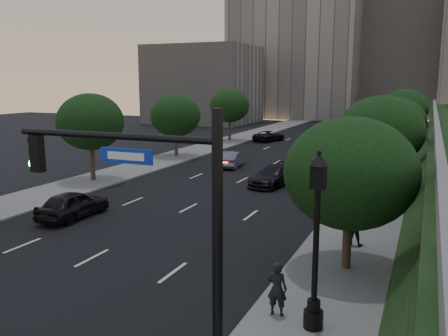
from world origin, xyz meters
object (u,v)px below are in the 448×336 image
at_px(street_lamp, 316,250).
at_px(sedan_near_right, 274,176).
at_px(sedan_far_left, 269,136).
at_px(sedan_near_left, 73,204).
at_px(sedan_mid_left, 232,159).
at_px(pedestrian_a, 277,289).
at_px(pedestrian_b, 354,226).
at_px(sedan_far_right, 324,154).
at_px(traffic_signal_mast, 174,253).
at_px(pedestrian_c, 360,203).

relative_size(street_lamp, sedan_near_right, 1.10).
bearing_deg(sedan_far_left, sedan_near_left, 106.92).
height_order(sedan_mid_left, sedan_far_left, sedan_mid_left).
distance_m(sedan_near_left, pedestrian_a, 15.34).
height_order(sedan_far_left, sedan_near_right, sedan_near_right).
height_order(pedestrian_a, pedestrian_b, pedestrian_a).
xyz_separation_m(sedan_far_right, pedestrian_a, (4.99, -31.71, 0.35)).
xyz_separation_m(sedan_far_right, pedestrian_b, (6.27, -23.91, 0.33)).
xyz_separation_m(street_lamp, sedan_far_right, (-6.25, 32.06, -1.95)).
bearing_deg(pedestrian_b, sedan_far_right, -70.74).
distance_m(sedan_mid_left, sedan_near_right, 8.30).
distance_m(sedan_far_right, pedestrian_a, 32.10).
xyz_separation_m(sedan_far_left, sedan_near_right, (8.52, -24.98, 0.06)).
height_order(street_lamp, pedestrian_a, street_lamp).
height_order(sedan_near_left, sedan_far_left, sedan_near_left).
xyz_separation_m(sedan_near_right, sedan_far_right, (1.11, 12.61, -0.06)).
bearing_deg(street_lamp, sedan_mid_left, 117.37).
distance_m(sedan_far_left, pedestrian_b, 39.61).
bearing_deg(pedestrian_a, sedan_near_right, -73.59).
height_order(street_lamp, sedan_near_left, street_lamp).
bearing_deg(sedan_near_left, pedestrian_a, 154.86).
bearing_deg(pedestrian_a, traffic_signal_mast, 75.84).
bearing_deg(pedestrian_c, traffic_signal_mast, 63.69).
bearing_deg(sedan_mid_left, street_lamp, 110.22).
bearing_deg(sedan_near_right, traffic_signal_mast, -66.46).
bearing_deg(sedan_near_left, street_lamp, 155.63).
bearing_deg(street_lamp, sedan_far_left, 109.67).
bearing_deg(pedestrian_c, sedan_far_left, -83.34).
bearing_deg(pedestrian_a, sedan_near_left, -26.53).
bearing_deg(sedan_far_left, sedan_near_right, 124.61).
relative_size(sedan_near_left, sedan_far_left, 0.95).
relative_size(street_lamp, pedestrian_c, 3.06).
bearing_deg(sedan_far_left, traffic_signal_mast, 121.32).
bearing_deg(pedestrian_c, sedan_near_right, -64.26).
relative_size(pedestrian_b, pedestrian_c, 0.94).
distance_m(sedan_far_left, sedan_near_right, 26.39).
bearing_deg(sedan_near_right, pedestrian_c, -33.39).
bearing_deg(sedan_mid_left, pedestrian_a, 108.24).
height_order(street_lamp, sedan_far_left, street_lamp).
distance_m(street_lamp, sedan_mid_left, 28.66).
relative_size(traffic_signal_mast, sedan_near_right, 1.37).
height_order(street_lamp, sedan_near_right, street_lamp).
bearing_deg(sedan_near_left, traffic_signal_mast, 138.87).
xyz_separation_m(traffic_signal_mast, sedan_far_left, (-13.55, 48.75, -2.99)).
relative_size(street_lamp, sedan_far_right, 1.40).
relative_size(sedan_far_right, pedestrian_a, 2.27).
bearing_deg(pedestrian_a, pedestrian_c, -96.01).
xyz_separation_m(sedan_mid_left, pedestrian_a, (11.89, -25.05, 0.32)).
bearing_deg(sedan_far_right, traffic_signal_mast, -102.60).
xyz_separation_m(street_lamp, sedan_far_left, (-15.88, 44.42, -1.96)).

